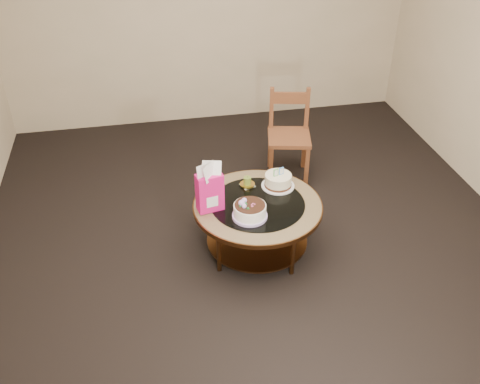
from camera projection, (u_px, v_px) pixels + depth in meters
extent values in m
plane|color=black|center=(257.00, 248.00, 4.43)|extent=(5.00, 5.00, 0.00)
cube|color=#C7B497|center=(207.00, 7.00, 5.73)|extent=(4.50, 0.02, 2.60)
cylinder|color=brown|center=(292.00, 209.00, 4.53)|extent=(0.04, 0.04, 0.42)
cylinder|color=brown|center=(225.00, 206.00, 4.56)|extent=(0.04, 0.04, 0.42)
cylinder|color=brown|center=(219.00, 249.00, 4.10)|extent=(0.04, 0.04, 0.42)
cylinder|color=brown|center=(293.00, 253.00, 4.07)|extent=(0.04, 0.04, 0.42)
cylinder|color=brown|center=(257.00, 239.00, 4.38)|extent=(0.82, 0.82, 0.02)
cylinder|color=brown|center=(258.00, 206.00, 4.19)|extent=(1.02, 1.02, 0.04)
cylinder|color=#886C4B|center=(258.00, 204.00, 4.18)|extent=(1.00, 1.00, 0.01)
cylinder|color=black|center=(258.00, 204.00, 4.18)|extent=(0.74, 0.74, 0.01)
cylinder|color=#BEA2E5|center=(250.00, 216.00, 4.02)|extent=(0.27, 0.27, 0.02)
cylinder|color=white|center=(250.00, 211.00, 4.00)|extent=(0.24, 0.24, 0.11)
cylinder|color=black|center=(250.00, 205.00, 3.97)|extent=(0.23, 0.23, 0.01)
sphere|color=#BEA2E5|center=(242.00, 203.00, 3.95)|extent=(0.05, 0.05, 0.05)
sphere|color=#BEA2E5|center=(244.00, 200.00, 3.99)|extent=(0.04, 0.04, 0.04)
sphere|color=#BEA2E5|center=(244.00, 206.00, 3.93)|extent=(0.04, 0.04, 0.04)
cone|color=#217D35|center=(246.00, 204.00, 3.97)|extent=(0.04, 0.04, 0.02)
cone|color=#217D35|center=(240.00, 206.00, 3.94)|extent=(0.03, 0.03, 0.02)
cone|color=#217D35|center=(245.00, 200.00, 4.01)|extent=(0.03, 0.02, 0.02)
cone|color=#217D35|center=(248.00, 208.00, 3.93)|extent=(0.03, 0.03, 0.02)
cylinder|color=white|center=(278.00, 186.00, 4.37)|extent=(0.27, 0.27, 0.01)
cylinder|color=#412012|center=(278.00, 184.00, 4.36)|extent=(0.22, 0.22, 0.02)
cylinder|color=#F3EDC9|center=(278.00, 179.00, 4.33)|extent=(0.22, 0.22, 0.08)
cube|color=#4FBA52|center=(276.00, 173.00, 4.28)|extent=(0.04, 0.02, 0.06)
cube|color=white|center=(276.00, 173.00, 4.28)|extent=(0.03, 0.02, 0.05)
cube|color=#448CE8|center=(281.00, 171.00, 4.30)|extent=(0.04, 0.02, 0.06)
cube|color=white|center=(281.00, 171.00, 4.30)|extent=(0.03, 0.02, 0.05)
cube|color=#D9147D|center=(210.00, 192.00, 4.03)|extent=(0.22, 0.14, 0.31)
cube|color=white|center=(210.00, 198.00, 4.06)|extent=(0.11, 0.13, 0.09)
cube|color=tan|center=(247.00, 185.00, 4.38)|extent=(0.13, 0.13, 0.01)
cylinder|color=gold|center=(247.00, 184.00, 4.37)|extent=(0.12, 0.12, 0.01)
cylinder|color=olive|center=(247.00, 181.00, 4.35)|extent=(0.06, 0.06, 0.06)
cylinder|color=black|center=(247.00, 177.00, 4.33)|extent=(0.00, 0.00, 0.01)
cube|color=brown|center=(289.00, 138.00, 5.13)|extent=(0.48, 0.48, 0.04)
cube|color=brown|center=(271.00, 166.00, 5.11)|extent=(0.05, 0.05, 0.43)
cube|color=brown|center=(307.00, 166.00, 5.10)|extent=(0.05, 0.05, 0.43)
cube|color=brown|center=(270.00, 148.00, 5.39)|extent=(0.05, 0.05, 0.43)
cube|color=brown|center=(304.00, 148.00, 5.38)|extent=(0.05, 0.05, 0.43)
cube|color=brown|center=(271.00, 109.00, 5.15)|extent=(0.05, 0.05, 0.44)
cube|color=brown|center=(307.00, 109.00, 5.14)|extent=(0.05, 0.05, 0.44)
cube|color=brown|center=(290.00, 98.00, 5.08)|extent=(0.34, 0.10, 0.11)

